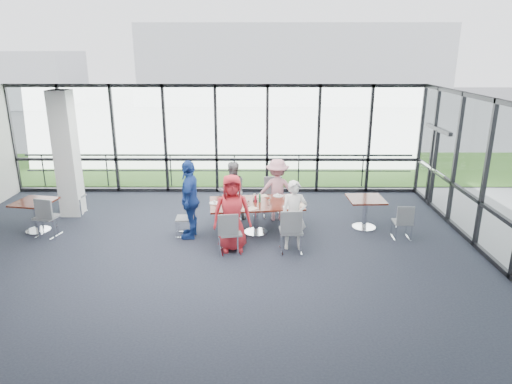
{
  "coord_description": "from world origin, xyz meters",
  "views": [
    {
      "loc": [
        1.24,
        -8.23,
        4.14
      ],
      "look_at": [
        1.19,
        1.44,
        1.1
      ],
      "focal_mm": 32.0,
      "sensor_mm": 36.0,
      "label": 1
    }
  ],
  "objects_px": {
    "chair_main_fr": "(272,198)",
    "chair_main_end": "(185,218)",
    "diner_far_right": "(277,190)",
    "chair_main_nr": "(291,231)",
    "chair_spare_la": "(47,217)",
    "chair_main_nl": "(231,233)",
    "diner_far_left": "(232,191)",
    "chair_spare_r": "(402,222)",
    "diner_end": "(190,199)",
    "diner_near_left": "(232,213)",
    "chair_main_fl": "(230,200)",
    "structural_column": "(67,154)",
    "side_table_right": "(366,203)",
    "diner_near_right": "(294,215)",
    "side_table_left": "(35,206)",
    "main_table": "(256,207)",
    "chair_spare_lb": "(74,197)"
  },
  "relations": [
    {
      "from": "chair_main_fr",
      "to": "chair_main_end",
      "type": "height_order",
      "value": "chair_main_fr"
    },
    {
      "from": "diner_far_right",
      "to": "chair_main_nr",
      "type": "bearing_deg",
      "value": 94.93
    },
    {
      "from": "chair_main_nr",
      "to": "chair_spare_la",
      "type": "relative_size",
      "value": 1.02
    },
    {
      "from": "chair_main_nl",
      "to": "diner_far_left",
      "type": "bearing_deg",
      "value": 82.4
    },
    {
      "from": "chair_main_end",
      "to": "chair_spare_r",
      "type": "xyz_separation_m",
      "value": [
        4.94,
        -0.17,
        -0.02
      ]
    },
    {
      "from": "diner_end",
      "to": "chair_spare_r",
      "type": "relative_size",
      "value": 2.24
    },
    {
      "from": "chair_main_end",
      "to": "diner_near_left",
      "type": "bearing_deg",
      "value": 54.19
    },
    {
      "from": "diner_end",
      "to": "chair_main_fl",
      "type": "bearing_deg",
      "value": 145.9
    },
    {
      "from": "diner_end",
      "to": "chair_main_nl",
      "type": "xyz_separation_m",
      "value": [
        0.96,
        -0.87,
        -0.45
      ]
    },
    {
      "from": "diner_near_left",
      "to": "chair_main_nr",
      "type": "xyz_separation_m",
      "value": [
        1.25,
        -0.11,
        -0.36
      ]
    },
    {
      "from": "diner_near_left",
      "to": "chair_main_nl",
      "type": "bearing_deg",
      "value": -107.67
    },
    {
      "from": "diner_near_left",
      "to": "chair_spare_r",
      "type": "relative_size",
      "value": 2.07
    },
    {
      "from": "structural_column",
      "to": "diner_far_right",
      "type": "relative_size",
      "value": 2.04
    },
    {
      "from": "side_table_right",
      "to": "diner_near_right",
      "type": "bearing_deg",
      "value": -146.63
    },
    {
      "from": "diner_near_right",
      "to": "chair_spare_r",
      "type": "distance_m",
      "value": 2.57
    },
    {
      "from": "side_table_left",
      "to": "chair_main_fl",
      "type": "distance_m",
      "value": 4.61
    },
    {
      "from": "main_table",
      "to": "diner_far_left",
      "type": "bearing_deg",
      "value": 117.29
    },
    {
      "from": "structural_column",
      "to": "diner_end",
      "type": "relative_size",
      "value": 1.77
    },
    {
      "from": "diner_end",
      "to": "chair_main_fl",
      "type": "xyz_separation_m",
      "value": [
        0.84,
        1.15,
        -0.41
      ]
    },
    {
      "from": "chair_main_nr",
      "to": "chair_spare_lb",
      "type": "xyz_separation_m",
      "value": [
        -5.5,
        2.32,
        -0.01
      ]
    },
    {
      "from": "diner_far_right",
      "to": "chair_main_fr",
      "type": "distance_m",
      "value": 0.38
    },
    {
      "from": "diner_far_left",
      "to": "chair_spare_la",
      "type": "height_order",
      "value": "diner_far_left"
    },
    {
      "from": "chair_main_nr",
      "to": "chair_spare_r",
      "type": "relative_size",
      "value": 1.18
    },
    {
      "from": "chair_spare_r",
      "to": "side_table_right",
      "type": "bearing_deg",
      "value": 137.24
    },
    {
      "from": "main_table",
      "to": "chair_spare_lb",
      "type": "height_order",
      "value": "chair_spare_lb"
    },
    {
      "from": "main_table",
      "to": "chair_spare_r",
      "type": "height_order",
      "value": "chair_spare_r"
    },
    {
      "from": "chair_main_fr",
      "to": "chair_main_end",
      "type": "bearing_deg",
      "value": 25.75
    },
    {
      "from": "main_table",
      "to": "diner_end",
      "type": "xyz_separation_m",
      "value": [
        -1.49,
        -0.23,
        0.26
      ]
    },
    {
      "from": "diner_far_right",
      "to": "diner_far_left",
      "type": "bearing_deg",
      "value": -2.02
    },
    {
      "from": "side_table_left",
      "to": "chair_spare_lb",
      "type": "bearing_deg",
      "value": 70.53
    },
    {
      "from": "chair_main_fl",
      "to": "chair_spare_la",
      "type": "bearing_deg",
      "value": -0.89
    },
    {
      "from": "diner_near_left",
      "to": "chair_main_fl",
      "type": "height_order",
      "value": "diner_near_left"
    },
    {
      "from": "chair_main_fr",
      "to": "chair_spare_r",
      "type": "bearing_deg",
      "value": 147.38
    },
    {
      "from": "diner_end",
      "to": "structural_column",
      "type": "bearing_deg",
      "value": -112.12
    },
    {
      "from": "diner_near_right",
      "to": "diner_far_right",
      "type": "distance_m",
      "value": 1.77
    },
    {
      "from": "side_table_left",
      "to": "diner_near_right",
      "type": "distance_m",
      "value": 6.07
    },
    {
      "from": "chair_main_nr",
      "to": "chair_main_fl",
      "type": "height_order",
      "value": "chair_main_fl"
    },
    {
      "from": "main_table",
      "to": "diner_far_left",
      "type": "distance_m",
      "value": 1.09
    },
    {
      "from": "chair_main_nr",
      "to": "chair_main_fr",
      "type": "distance_m",
      "value": 2.17
    },
    {
      "from": "diner_near_left",
      "to": "chair_main_end",
      "type": "relative_size",
      "value": 1.97
    },
    {
      "from": "main_table",
      "to": "diner_near_left",
      "type": "relative_size",
      "value": 1.34
    },
    {
      "from": "diner_near_left",
      "to": "diner_near_right",
      "type": "distance_m",
      "value": 1.32
    },
    {
      "from": "chair_main_end",
      "to": "diner_near_right",
      "type": "bearing_deg",
      "value": 72.61
    },
    {
      "from": "chair_main_fl",
      "to": "main_table",
      "type": "bearing_deg",
      "value": 109.12
    },
    {
      "from": "diner_far_right",
      "to": "chair_main_fl",
      "type": "height_order",
      "value": "diner_far_right"
    },
    {
      "from": "main_table",
      "to": "diner_near_right",
      "type": "xyz_separation_m",
      "value": [
        0.82,
        -0.86,
        0.12
      ]
    },
    {
      "from": "chair_spare_r",
      "to": "side_table_left",
      "type": "bearing_deg",
      "value": 177.87
    },
    {
      "from": "chair_main_nr",
      "to": "diner_far_right",
      "type": "bearing_deg",
      "value": 92.95
    },
    {
      "from": "main_table",
      "to": "chair_main_nl",
      "type": "bearing_deg",
      "value": -122.34
    },
    {
      "from": "main_table",
      "to": "side_table_right",
      "type": "distance_m",
      "value": 2.63
    }
  ]
}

